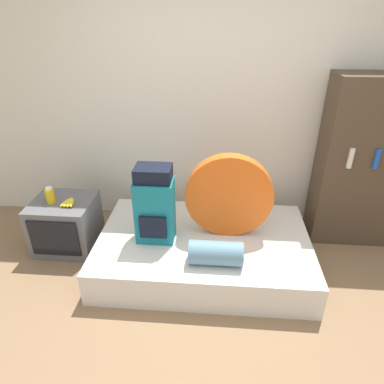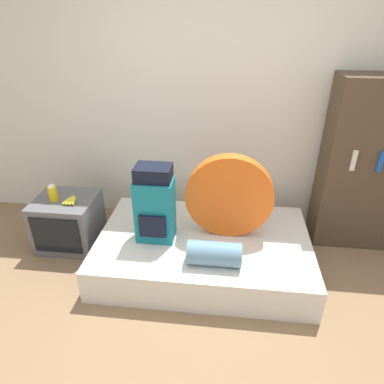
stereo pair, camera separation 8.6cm
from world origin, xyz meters
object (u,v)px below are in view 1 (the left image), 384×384
Objects in this scene: backpack at (155,206)px; tent_bag at (229,196)px; television at (66,224)px; canister at (50,195)px; bookshelf at (365,163)px; sleeping_roll at (216,253)px.

tent_bag is (0.63, 0.13, 0.05)m from backpack.
tent_bag is 1.63m from television.
bookshelf reaches higher than canister.
bookshelf reaches higher than television.
tent_bag reaches higher than sleeping_roll.
backpack is 1.20× the size of television.
canister is (-1.65, 0.06, -0.10)m from tent_bag.
television is 0.35× the size of bookshelf.
canister is (-1.56, 0.50, 0.18)m from sleeping_roll.
canister reaches higher than television.
sleeping_roll is (-0.10, -0.44, -0.28)m from tent_bag.
backpack is 0.66m from sleeping_roll.
canister is at bearing -171.39° from bookshelf.
backpack reaches higher than canister.
bookshelf reaches higher than backpack.
backpack is 1.60× the size of sleeping_roll.
bookshelf reaches higher than sleeping_roll.
backpack is at bearing -161.55° from bookshelf.
tent_bag is 1.33× the size of television.
backpack reaches higher than sleeping_roll.
tent_bag reaches higher than canister.
backpack is 0.64m from tent_bag.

